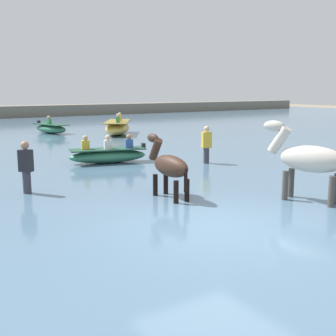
{
  "coord_description": "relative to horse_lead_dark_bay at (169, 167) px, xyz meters",
  "views": [
    {
      "loc": [
        -5.03,
        -6.1,
        2.88
      ],
      "look_at": [
        1.1,
        3.29,
        0.84
      ],
      "focal_mm": 46.66,
      "sensor_mm": 36.0,
      "label": 1
    }
  ],
  "objects": [
    {
      "name": "boat_mid_channel",
      "position": [
        0.93,
        5.3,
        -0.46
      ],
      "size": [
        2.8,
        1.46,
        0.98
      ],
      "color": "#337556",
      "rests_on": "water_surface"
    },
    {
      "name": "boat_distant_east",
      "position": [
        2.58,
        16.36,
        -0.45
      ],
      "size": [
        1.57,
        2.72,
        1.02
      ],
      "color": "#337556",
      "rests_on": "water_surface"
    },
    {
      "name": "horse_trailing_pinto",
      "position": [
        2.46,
        -1.99,
        0.21
      ],
      "size": [
        1.0,
        1.96,
        2.15
      ],
      "color": "beige",
      "rests_on": "ground"
    },
    {
      "name": "horse_lead_dark_bay",
      "position": [
        0.0,
        0.0,
        0.0
      ],
      "size": [
        0.44,
        1.65,
        1.8
      ],
      "color": "#382319",
      "rests_on": "ground"
    },
    {
      "name": "boat_far_offshore",
      "position": [
        5.53,
        13.73,
        -0.35
      ],
      "size": [
        3.07,
        3.81,
        1.22
      ],
      "color": "gold",
      "rests_on": "water_surface"
    },
    {
      "name": "water_surface",
      "position": [
        -0.47,
        7.7,
        -0.9
      ],
      "size": [
        90.0,
        90.0,
        0.34
      ],
      "primitive_type": "cube",
      "color": "slate",
      "rests_on": "ground"
    },
    {
      "name": "person_wading_close",
      "position": [
        3.74,
        3.35,
        -0.2
      ],
      "size": [
        0.36,
        0.29,
        1.63
      ],
      "color": "#383842",
      "rests_on": "ground"
    },
    {
      "name": "person_spectator_far",
      "position": [
        -2.68,
        2.3,
        -0.2
      ],
      "size": [
        0.36,
        0.37,
        1.63
      ],
      "color": "#383842",
      "rests_on": "ground"
    },
    {
      "name": "ground_plane",
      "position": [
        -0.47,
        -2.3,
        -1.06
      ],
      "size": [
        120.0,
        120.0,
        0.0
      ],
      "primitive_type": "plane",
      "color": "#84755B"
    }
  ]
}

